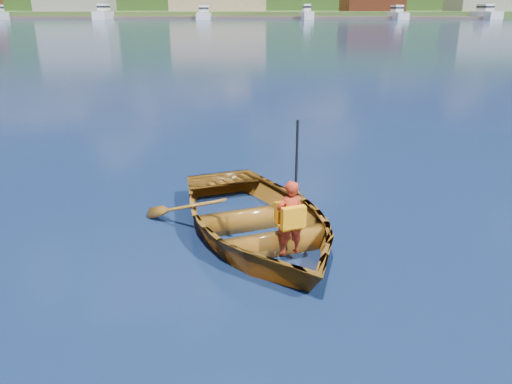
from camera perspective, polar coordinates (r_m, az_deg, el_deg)
ground at (r=7.63m, az=6.87°, el=-5.85°), size 600.00×600.00×0.00m
rowboat at (r=7.69m, az=0.02°, el=-3.10°), size 4.17×4.94×0.87m
child_paddler at (r=6.84m, az=3.90°, el=-2.90°), size 0.46×0.43×1.86m
dock at (r=154.88m, az=-5.29°, el=19.24°), size 159.91×14.63×0.80m
marina_yachts at (r=150.32m, az=0.62°, el=19.68°), size 142.28×13.40×4.40m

